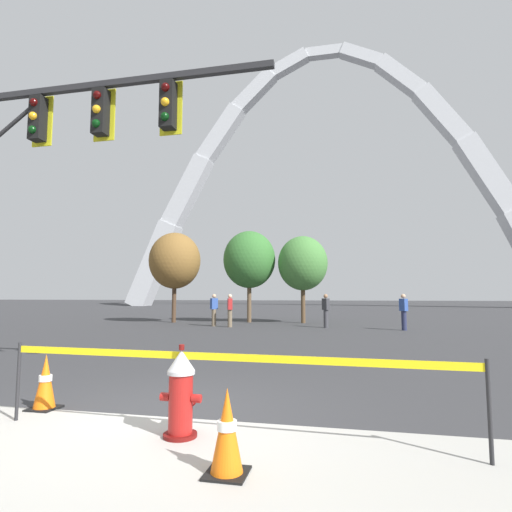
% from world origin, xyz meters
% --- Properties ---
extents(ground_plane, '(240.00, 240.00, 0.00)m').
position_xyz_m(ground_plane, '(0.00, 0.00, 0.00)').
color(ground_plane, '#333335').
extents(fire_hydrant, '(0.46, 0.48, 0.99)m').
position_xyz_m(fire_hydrant, '(0.55, -0.62, 0.47)').
color(fire_hydrant, '#5E0F0D').
rests_on(fire_hydrant, ground).
extents(caution_tape_barrier, '(5.26, 0.26, 0.95)m').
position_xyz_m(caution_tape_barrier, '(0.97, -0.61, 0.65)').
color(caution_tape_barrier, '#232326').
rests_on(caution_tape_barrier, ground).
extents(traffic_cone_by_hydrant, '(0.36, 0.36, 0.73)m').
position_xyz_m(traffic_cone_by_hydrant, '(1.30, -1.42, 0.36)').
color(traffic_cone_by_hydrant, black).
rests_on(traffic_cone_by_hydrant, ground).
extents(traffic_cone_mid_sidewalk, '(0.36, 0.36, 0.73)m').
position_xyz_m(traffic_cone_mid_sidewalk, '(-1.66, 0.02, 0.36)').
color(traffic_cone_mid_sidewalk, black).
rests_on(traffic_cone_mid_sidewalk, ground).
extents(traffic_signal_gantry, '(7.82, 0.44, 6.00)m').
position_xyz_m(traffic_signal_gantry, '(-4.05, 1.89, 4.40)').
color(traffic_signal_gantry, '#232326').
rests_on(traffic_signal_gantry, ground).
extents(monument_arch, '(57.83, 2.83, 36.95)m').
position_xyz_m(monument_arch, '(-0.00, 50.85, 16.55)').
color(monument_arch, silver).
rests_on(monument_arch, ground).
extents(tree_far_left, '(2.93, 2.93, 5.12)m').
position_xyz_m(tree_far_left, '(-7.23, 17.08, 3.50)').
color(tree_far_left, '#473323').
rests_on(tree_far_left, ground).
extents(tree_left_mid, '(2.98, 2.98, 5.22)m').
position_xyz_m(tree_left_mid, '(-3.05, 18.01, 3.57)').
color(tree_left_mid, brown).
rests_on(tree_left_mid, ground).
extents(tree_center_left, '(2.77, 2.77, 4.85)m').
position_xyz_m(tree_center_left, '(0.00, 18.12, 3.31)').
color(tree_center_left, brown).
rests_on(tree_center_left, ground).
extents(pedestrian_walking_left, '(0.32, 0.39, 1.59)m').
position_xyz_m(pedestrian_walking_left, '(-3.17, 14.42, 0.82)').
color(pedestrian_walking_left, brown).
rests_on(pedestrian_walking_left, ground).
extents(pedestrian_standing_center, '(0.38, 0.39, 1.59)m').
position_xyz_m(pedestrian_standing_center, '(-4.11, 14.81, 0.82)').
color(pedestrian_standing_center, brown).
rests_on(pedestrian_standing_center, ground).
extents(pedestrian_walking_right, '(0.36, 0.39, 1.59)m').
position_xyz_m(pedestrian_walking_right, '(4.80, 14.26, 0.82)').
color(pedestrian_walking_right, '#232847').
rests_on(pedestrian_walking_right, ground).
extents(pedestrian_near_trees, '(0.38, 0.38, 1.59)m').
position_xyz_m(pedestrian_near_trees, '(1.39, 15.01, 0.82)').
color(pedestrian_near_trees, '#38383D').
rests_on(pedestrian_near_trees, ground).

